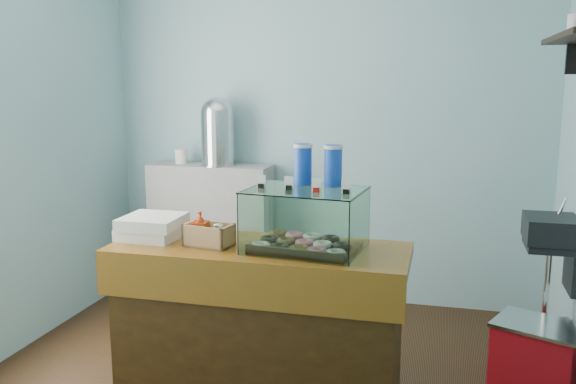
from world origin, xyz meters
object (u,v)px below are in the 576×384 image
(counter, at_px, (259,324))
(display_case, at_px, (307,216))
(coffee_urn, at_px, (218,130))
(red_cooler, at_px, (537,357))

(counter, xyz_separation_m, display_case, (0.26, 0.03, 0.61))
(coffee_urn, bearing_deg, counter, -62.19)
(counter, xyz_separation_m, red_cooler, (1.51, 0.52, -0.25))
(coffee_urn, xyz_separation_m, red_cooler, (2.33, -1.04, -1.18))
(display_case, bearing_deg, coffee_urn, 131.14)
(red_cooler, bearing_deg, counter, -137.04)
(counter, distance_m, red_cooler, 1.62)
(display_case, distance_m, red_cooler, 1.60)
(counter, bearing_deg, red_cooler, 18.93)
(counter, bearing_deg, coffee_urn, 117.81)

